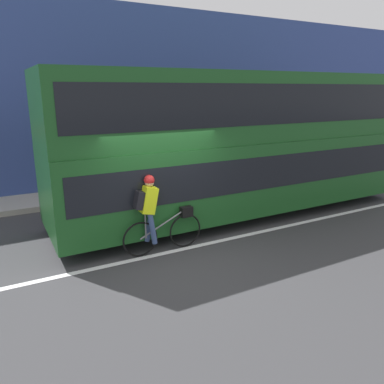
# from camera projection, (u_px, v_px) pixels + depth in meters

# --- Properties ---
(ground_plane) EXTENTS (80.00, 80.00, 0.00)m
(ground_plane) POSITION_uv_depth(u_px,v_px,m) (170.00, 254.00, 7.89)
(ground_plane) COLOR #38383A
(road_center_line) EXTENTS (50.00, 0.14, 0.01)m
(road_center_line) POSITION_uv_depth(u_px,v_px,m) (169.00, 252.00, 7.96)
(road_center_line) COLOR silver
(road_center_line) RESTS_ON ground_plane
(sidewalk_curb) EXTENTS (60.00, 1.62, 0.16)m
(sidewalk_curb) POSITION_uv_depth(u_px,v_px,m) (104.00, 193.00, 12.19)
(sidewalk_curb) COLOR #A8A399
(sidewalk_curb) RESTS_ON ground_plane
(building_facade) EXTENTS (60.00, 0.30, 6.05)m
(building_facade) POSITION_uv_depth(u_px,v_px,m) (90.00, 99.00, 12.21)
(building_facade) COLOR #33478C
(building_facade) RESTS_ON ground_plane
(bus) EXTENTS (10.05, 2.51, 3.76)m
(bus) POSITION_uv_depth(u_px,v_px,m) (241.00, 139.00, 9.93)
(bus) COLOR black
(bus) RESTS_ON ground_plane
(cyclist_on_bike) EXTENTS (1.80, 0.32, 1.71)m
(cyclist_on_bike) POSITION_uv_depth(u_px,v_px,m) (155.00, 212.00, 7.69)
(cyclist_on_bike) COLOR black
(cyclist_on_bike) RESTS_ON ground_plane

